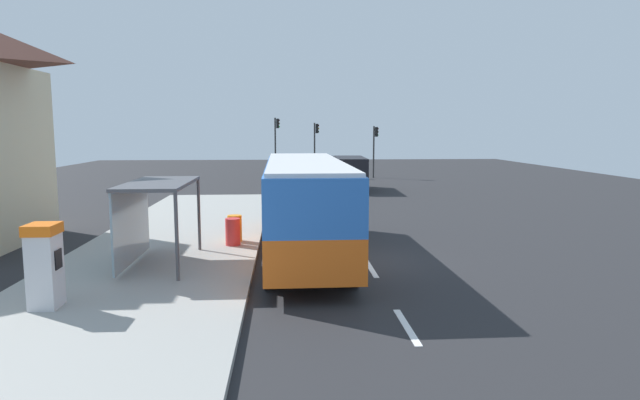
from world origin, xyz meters
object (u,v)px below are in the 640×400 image
(bus, at_px, (304,201))
(recycling_bin_red, at_px, (233,232))
(traffic_light_near_side, at_px, (375,143))
(sedan_near, at_px, (331,163))
(bus_shelter, at_px, (149,201))
(white_van, at_px, (350,171))
(recycling_bin_orange, at_px, (235,228))
(traffic_light_far_side, at_px, (276,138))
(ticket_machine, at_px, (45,265))
(traffic_light_median, at_px, (316,141))

(bus, relative_size, recycling_bin_red, 11.62)
(bus, distance_m, traffic_light_near_side, 30.40)
(recycling_bin_red, bearing_deg, sedan_near, 79.92)
(sedan_near, bearing_deg, bus_shelter, -102.54)
(white_van, distance_m, sedan_near, 17.69)
(recycling_bin_orange, distance_m, traffic_light_far_side, 28.77)
(sedan_near, relative_size, traffic_light_near_side, 0.99)
(sedan_near, xyz_separation_m, traffic_light_far_side, (-5.41, -7.28, 2.68))
(sedan_near, xyz_separation_m, traffic_light_near_side, (3.20, -8.08, 2.23))
(sedan_near, height_order, recycling_bin_red, sedan_near)
(bus, bearing_deg, recycling_bin_red, 158.22)
(white_van, relative_size, bus_shelter, 1.32)
(traffic_light_near_side, height_order, bus_shelter, traffic_light_near_side)
(white_van, xyz_separation_m, bus_shelter, (-8.61, -21.52, 0.75))
(recycling_bin_orange, height_order, traffic_light_near_side, traffic_light_near_side)
(sedan_near, relative_size, traffic_light_far_side, 0.85)
(sedan_near, height_order, recycling_bin_orange, sedan_near)
(ticket_machine, height_order, recycling_bin_red, ticket_machine)
(ticket_machine, distance_m, traffic_light_near_side, 37.57)
(sedan_near, distance_m, traffic_light_near_side, 8.98)
(ticket_machine, distance_m, bus_shelter, 4.31)
(sedan_near, bearing_deg, traffic_light_far_side, -126.59)
(bus, bearing_deg, white_van, 78.89)
(traffic_light_far_side, xyz_separation_m, bus_shelter, (-3.31, -31.92, -1.38))
(traffic_light_median, bearing_deg, recycling_bin_orange, -98.89)
(traffic_light_median, height_order, bus_shelter, traffic_light_median)
(bus, xyz_separation_m, white_van, (3.91, 19.92, -0.50))
(recycling_bin_orange, bearing_deg, recycling_bin_red, -90.00)
(traffic_light_far_side, bearing_deg, bus_shelter, -95.92)
(traffic_light_near_side, bearing_deg, bus, -103.74)
(traffic_light_near_side, distance_m, traffic_light_far_side, 8.66)
(ticket_machine, distance_m, recycling_bin_red, 7.52)
(bus_shelter, bearing_deg, traffic_light_far_side, 84.08)
(traffic_light_far_side, distance_m, traffic_light_median, 3.60)
(recycling_bin_red, xyz_separation_m, traffic_light_far_side, (1.10, 29.32, 2.82))
(white_van, xyz_separation_m, ticket_machine, (-10.02, -25.49, -0.17))
(white_van, distance_m, traffic_light_median, 11.49)
(traffic_light_median, distance_m, bus_shelter, 33.44)
(bus, distance_m, sedan_near, 37.82)
(sedan_near, distance_m, recycling_bin_red, 37.17)
(white_van, height_order, sedan_near, white_van)
(traffic_light_near_side, bearing_deg, recycling_bin_red, -108.80)
(recycling_bin_red, xyz_separation_m, traffic_light_near_side, (9.71, 28.52, 2.37))
(white_van, bearing_deg, recycling_bin_red, -108.69)
(bus, xyz_separation_m, ticket_machine, (-6.10, -5.57, -0.67))
(white_van, bearing_deg, traffic_light_far_side, 117.03)
(recycling_bin_red, height_order, recycling_bin_orange, same)
(bus, height_order, traffic_light_near_side, traffic_light_near_side)
(sedan_near, xyz_separation_m, recycling_bin_red, (-6.50, -36.60, -0.14))
(white_van, xyz_separation_m, sedan_near, (0.10, 17.68, -0.55))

